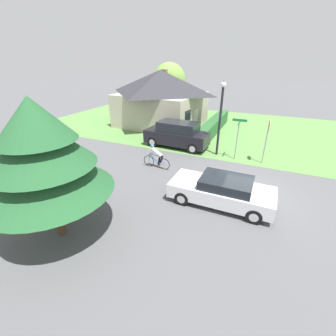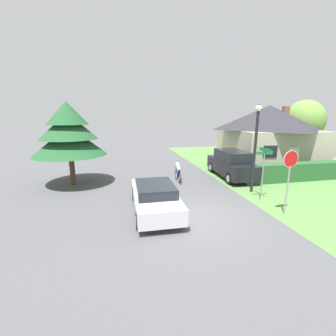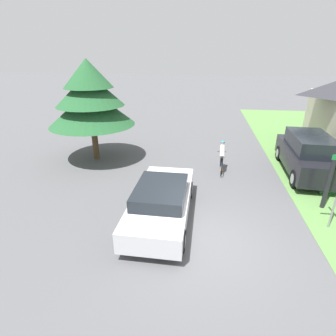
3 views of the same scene
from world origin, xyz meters
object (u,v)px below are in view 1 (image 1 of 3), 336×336
Objects in this scene: cyclist at (157,157)px; street_name_sign at (238,132)px; stop_sign at (268,133)px; cottage_house at (161,97)px; deciduous_tree_right at (169,81)px; parked_suv_right at (177,135)px; sedan_left_lane at (222,191)px; conifer_tall_near at (42,155)px; street_lamp at (221,112)px.

street_name_sign is at bearing -139.98° from cyclist.
cyclist is 7.05m from stop_sign.
cottage_house is 5.12m from deciduous_tree_right.
street_name_sign is (-0.60, -4.50, 0.93)m from parked_suv_right.
cottage_house reaches higher than parked_suv_right.
deciduous_tree_right reaches higher than cyclist.
street_name_sign is at bearing -121.07° from cottage_house.
cyclist is (2.26, 4.50, 0.03)m from sedan_left_lane.
cyclist is at bearing 128.65° from street_name_sign.
conifer_tall_near is 21.68m from deciduous_tree_right.
sedan_left_lane is at bearing -18.62° from stop_sign.
cottage_house is 9.26m from street_lamp.
conifer_tall_near is at bearing 153.85° from street_name_sign.
conifer_tall_near reaches higher than cyclist.
street_lamp is at bearing 176.74° from parked_suv_right.
parked_suv_right reaches higher than cyclist.
parked_suv_right is at bearing -2.66° from conifer_tall_near.
conifer_tall_near is at bearing 160.55° from street_lamp.
cottage_house is 3.20× the size of street_name_sign.
sedan_left_lane is at bearing -49.17° from conifer_tall_near.
stop_sign is (-6.08, -10.25, -0.67)m from cottage_house.
stop_sign is 15.94m from deciduous_tree_right.
cyclist is at bearing -159.21° from deciduous_tree_right.
street_name_sign is at bearing 174.78° from parked_suv_right.
sedan_left_lane is 2.58× the size of cyclist.
street_lamp reaches higher than street_name_sign.
deciduous_tree_right reaches higher than conifer_tall_near.
conifer_tall_near is (-16.32, -3.48, 0.59)m from cottage_house.
street_name_sign is (-0.29, -1.30, -1.11)m from street_lamp.
stop_sign reaches higher than sedan_left_lane.
sedan_left_lane is 1.62× the size of stop_sign.
cyclist is 4.02m from parked_suv_right.
conifer_tall_near is at bearing 89.76° from parked_suv_right.
conifer_tall_near is (-10.48, 3.70, 0.32)m from street_lamp.
cyclist is at bearing 141.36° from street_lamp.
conifer_tall_near is (-4.54, 5.26, 2.64)m from sedan_left_lane.
street_name_sign is at bearing -87.00° from sedan_left_lane.
cottage_house is at bearing -124.43° from stop_sign.
sedan_left_lane is 7.43m from conifer_tall_near.
parked_suv_right is at bearing 82.37° from street_name_sign.
parked_suv_right is 4.64m from street_name_sign.
cottage_house is 7.03m from parked_suv_right.
stop_sign is 1.77m from street_name_sign.
cottage_house is 14.80m from sedan_left_lane.
conifer_tall_near reaches higher than sedan_left_lane.
sedan_left_lane is 0.80× the size of deciduous_tree_right.
cottage_house is at bearing 54.22° from street_name_sign.
street_lamp is at bearing -127.27° from cyclist.
street_lamp is at bearing -124.36° from cottage_house.
stop_sign is at bearing -33.47° from conifer_tall_near.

